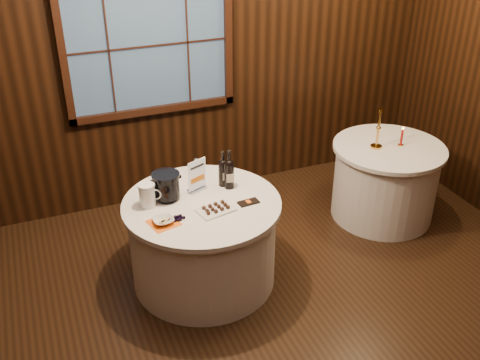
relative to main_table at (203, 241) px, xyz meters
name	(u,v)px	position (x,y,z in m)	size (l,w,h in m)	color
ground	(249,360)	(0.00, -1.00, -0.39)	(6.00, 6.00, 0.00)	black
back_wall	(149,56)	(0.00, 1.48, 1.16)	(6.00, 0.10, 3.00)	black
main_table	(203,241)	(0.00, 0.00, 0.00)	(1.28, 1.28, 0.77)	white
side_table	(385,181)	(2.00, 0.30, 0.00)	(1.08, 1.08, 0.77)	white
sign_stand	(197,180)	(0.02, 0.19, 0.48)	(0.17, 0.14, 0.29)	#B8B9C0
port_bottle_left	(223,171)	(0.25, 0.19, 0.52)	(0.07, 0.08, 0.31)	black
port_bottle_right	(229,172)	(0.29, 0.14, 0.53)	(0.08, 0.09, 0.34)	black
ice_bucket	(166,186)	(-0.24, 0.15, 0.50)	(0.23, 0.23, 0.23)	black
chocolate_plate	(216,209)	(0.06, -0.17, 0.40)	(0.32, 0.24, 0.04)	silver
chocolate_box	(248,202)	(0.34, -0.15, 0.39)	(0.17, 0.08, 0.01)	black
grape_bunch	(178,218)	(-0.25, -0.18, 0.40)	(0.16, 0.06, 0.04)	black
glass_pitcher	(147,195)	(-0.41, 0.10, 0.48)	(0.18, 0.14, 0.20)	white
orange_napkin	(164,223)	(-0.36, -0.18, 0.38)	(0.21, 0.21, 0.00)	orange
cracker_bowl	(163,221)	(-0.36, -0.18, 0.41)	(0.16, 0.16, 0.04)	silver
brass_candlestick	(378,134)	(1.86, 0.33, 0.52)	(0.11, 0.11, 0.39)	gold
red_candle	(402,138)	(2.10, 0.27, 0.46)	(0.05, 0.05, 0.19)	gold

